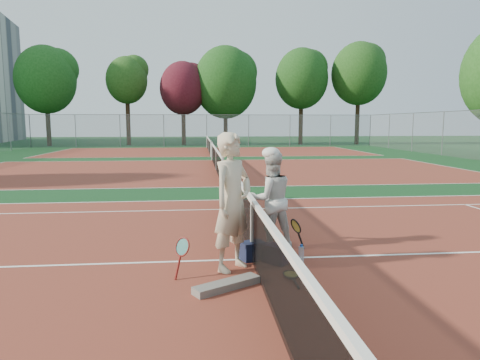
% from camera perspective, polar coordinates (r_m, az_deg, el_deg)
% --- Properties ---
extents(ground, '(130.00, 130.00, 0.00)m').
position_cam_1_polar(ground, '(7.11, 1.59, -10.54)').
color(ground, '#0E3416').
rests_on(ground, ground).
extents(court_main, '(23.77, 10.97, 0.01)m').
position_cam_1_polar(court_main, '(7.11, 1.59, -10.52)').
color(court_main, maroon).
rests_on(court_main, ground).
extents(court_far_a, '(23.77, 10.97, 0.01)m').
position_cam_1_polar(court_far_a, '(20.34, -3.20, 1.35)').
color(court_far_a, maroon).
rests_on(court_far_a, ground).
extents(court_far_b, '(23.77, 10.97, 0.01)m').
position_cam_1_polar(court_far_b, '(33.78, -4.19, 3.82)').
color(court_far_b, maroon).
rests_on(court_far_b, ground).
extents(net_main, '(0.10, 10.98, 1.02)m').
position_cam_1_polar(net_main, '(6.97, 1.61, -6.55)').
color(net_main, black).
rests_on(net_main, ground).
extents(net_far_a, '(0.10, 10.98, 1.02)m').
position_cam_1_polar(net_far_a, '(20.29, -3.21, 2.77)').
color(net_far_a, black).
rests_on(net_far_a, ground).
extents(net_far_b, '(0.10, 10.98, 1.02)m').
position_cam_1_polar(net_far_b, '(33.75, -4.20, 4.68)').
color(net_far_b, black).
rests_on(net_far_b, ground).
extents(fence_back, '(32.00, 0.06, 3.00)m').
position_cam_1_polar(fence_back, '(40.71, -4.47, 6.57)').
color(fence_back, slate).
rests_on(fence_back, ground).
extents(player_a, '(0.88, 0.89, 2.08)m').
position_cam_1_polar(player_a, '(6.41, -1.01, -2.94)').
color(player_a, beige).
rests_on(player_a, ground).
extents(player_b, '(0.96, 0.81, 1.73)m').
position_cam_1_polar(player_b, '(7.63, 4.10, -2.59)').
color(player_b, silver).
rests_on(player_b, ground).
extents(racket_red, '(0.37, 0.37, 0.57)m').
position_cam_1_polar(racket_red, '(6.34, -7.68, -10.19)').
color(racket_red, maroon).
rests_on(racket_red, ground).
extents(racket_black_held, '(0.36, 0.36, 0.56)m').
position_cam_1_polar(racket_black_held, '(7.56, 7.44, -7.28)').
color(racket_black_held, black).
rests_on(racket_black_held, ground).
extents(racket_spare, '(0.28, 0.60, 0.07)m').
position_cam_1_polar(racket_spare, '(6.37, 6.81, -12.48)').
color(racket_spare, black).
rests_on(racket_spare, ground).
extents(sports_bag_navy, '(0.45, 0.39, 0.30)m').
position_cam_1_polar(sports_bag_navy, '(7.05, 1.70, -9.41)').
color(sports_bag_navy, black).
rests_on(sports_bag_navy, ground).
extents(sports_bag_purple, '(0.43, 0.43, 0.29)m').
position_cam_1_polar(sports_bag_purple, '(6.91, 4.85, -9.82)').
color(sports_bag_purple, black).
rests_on(sports_bag_purple, ground).
extents(net_cover_canvas, '(0.96, 0.69, 0.10)m').
position_cam_1_polar(net_cover_canvas, '(5.92, -1.76, -13.82)').
color(net_cover_canvas, '#605C57').
rests_on(net_cover_canvas, ground).
extents(water_bottle, '(0.09, 0.09, 0.30)m').
position_cam_1_polar(water_bottle, '(6.84, 8.16, -10.02)').
color(water_bottle, silver).
rests_on(water_bottle, ground).
extents(tree_back_0, '(5.71, 5.71, 9.68)m').
position_cam_1_polar(tree_back_0, '(46.52, -24.49, 12.07)').
color(tree_back_0, '#382314').
rests_on(tree_back_0, ground).
extents(tree_back_1, '(4.09, 4.09, 8.82)m').
position_cam_1_polar(tree_back_1, '(45.23, -14.86, 12.68)').
color(tree_back_1, '#382314').
rests_on(tree_back_1, ground).
extents(tree_back_maroon, '(4.66, 4.66, 8.38)m').
position_cam_1_polar(tree_back_maroon, '(44.41, -7.61, 12.00)').
color(tree_back_maroon, '#382314').
rests_on(tree_back_maroon, ground).
extents(tree_back_3, '(6.43, 6.43, 10.04)m').
position_cam_1_polar(tree_back_3, '(44.91, -1.96, 12.85)').
color(tree_back_3, '#382314').
rests_on(tree_back_3, ground).
extents(tree_back_4, '(5.41, 5.41, 9.86)m').
position_cam_1_polar(tree_back_4, '(45.57, 8.21, 13.20)').
color(tree_back_4, '#382314').
rests_on(tree_back_4, ground).
extents(tree_back_5, '(5.62, 5.62, 10.50)m').
position_cam_1_polar(tree_back_5, '(47.00, 15.57, 13.47)').
color(tree_back_5, '#382314').
rests_on(tree_back_5, ground).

